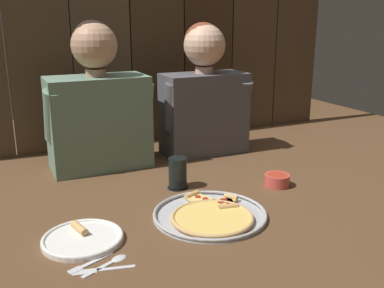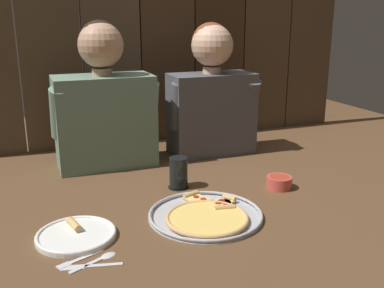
{
  "view_description": "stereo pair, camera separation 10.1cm",
  "coord_description": "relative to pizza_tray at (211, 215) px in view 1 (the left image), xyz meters",
  "views": [
    {
      "loc": [
        -0.64,
        -1.23,
        0.61
      ],
      "look_at": [
        -0.01,
        0.1,
        0.18
      ],
      "focal_mm": 41.25,
      "sensor_mm": 36.0,
      "label": 1
    },
    {
      "loc": [
        -0.55,
        -1.27,
        0.61
      ],
      "look_at": [
        -0.01,
        0.1,
        0.18
      ],
      "focal_mm": 41.25,
      "sensor_mm": 36.0,
      "label": 2
    }
  ],
  "objects": [
    {
      "name": "dipping_bowl",
      "position": [
        0.35,
        0.14,
        0.01
      ],
      "size": [
        0.09,
        0.09,
        0.04
      ],
      "color": "#CC4C42",
      "rests_on": "ground"
    },
    {
      "name": "table_fork",
      "position": [
        -0.41,
        -0.11,
        -0.01
      ],
      "size": [
        0.13,
        0.06,
        0.01
      ],
      "color": "silver",
      "rests_on": "ground"
    },
    {
      "name": "diner_right",
      "position": [
        0.29,
        0.63,
        0.26
      ],
      "size": [
        0.41,
        0.21,
        0.58
      ],
      "color": "#4C4C51",
      "rests_on": "ground"
    },
    {
      "name": "wooden_backdrop_wall",
      "position": [
        0.05,
        0.93,
        0.54
      ],
      "size": [
        2.19,
        0.03,
        1.11
      ],
      "color": "brown",
      "rests_on": "ground"
    },
    {
      "name": "dinner_plate",
      "position": [
        -0.4,
        0.02,
        -0.0
      ],
      "size": [
        0.23,
        0.23,
        0.03
      ],
      "color": "white",
      "rests_on": "ground"
    },
    {
      "name": "drinking_glass",
      "position": [
        0.0,
        0.27,
        0.05
      ],
      "size": [
        0.08,
        0.08,
        0.12
      ],
      "color": "black",
      "rests_on": "ground"
    },
    {
      "name": "diner_left",
      "position": [
        -0.19,
        0.63,
        0.26
      ],
      "size": [
        0.43,
        0.21,
        0.59
      ],
      "color": "slate",
      "rests_on": "ground"
    },
    {
      "name": "ground_plane",
      "position": [
        0.05,
        0.11,
        -0.01
      ],
      "size": [
        3.2,
        3.2,
        0.0
      ],
      "primitive_type": "plane",
      "color": "brown"
    },
    {
      "name": "pizza_tray",
      "position": [
        0.0,
        0.0,
        0.0
      ],
      "size": [
        0.36,
        0.36,
        0.03
      ],
      "color": "#B2B2B7",
      "rests_on": "ground"
    },
    {
      "name": "table_knife",
      "position": [
        -0.38,
        -0.15,
        -0.01
      ],
      "size": [
        0.15,
        0.05,
        0.01
      ],
      "color": "silver",
      "rests_on": "ground"
    },
    {
      "name": "table_spoon",
      "position": [
        -0.35,
        -0.12,
        -0.01
      ],
      "size": [
        0.13,
        0.08,
        0.01
      ],
      "color": "silver",
      "rests_on": "ground"
    }
  ]
}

